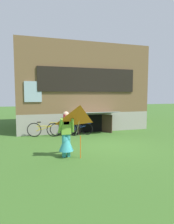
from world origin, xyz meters
TOP-DOWN VIEW (x-y plane):
  - ground_plane at (0.00, 0.00)m, footprint 60.00×60.00m
  - log_house at (-0.00, 5.62)m, footprint 7.99×6.37m
  - person at (-2.07, -1.03)m, footprint 0.61×0.53m
  - kite at (-1.69, -1.58)m, footprint 1.11×0.99m
  - bicycle_blue at (-0.68, 2.51)m, footprint 1.47×0.47m
  - bicycle_black at (-1.48, 2.44)m, footprint 1.60×0.50m
  - bicycle_yellow at (-2.59, 2.55)m, footprint 1.74×0.43m

SIDE VIEW (x-z plane):
  - ground_plane at x=0.00m, z-range 0.00..0.00m
  - bicycle_blue at x=-0.68m, z-range -0.01..0.69m
  - bicycle_black at x=-1.48m, z-range -0.01..0.74m
  - bicycle_yellow at x=-2.59m, z-range -0.01..0.79m
  - person at x=-2.07m, z-range -0.13..1.52m
  - kite at x=-1.69m, z-range 0.51..2.33m
  - log_house at x=0.00m, z-range 0.00..5.27m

